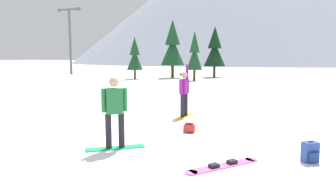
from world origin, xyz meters
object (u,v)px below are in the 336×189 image
(snowboarder_foreground, at_px, (115,111))
(snowboarder_midground, at_px, (184,92))
(loose_snowboard_near_right, at_px, (223,165))
(pine_tree_young, at_px, (173,46))
(backpack_red, at_px, (189,127))
(ski_lift_tower, at_px, (70,36))
(backpack_blue, at_px, (310,152))
(pine_tree_leaning, at_px, (195,54))
(pine_tree_broad, at_px, (135,56))
(pine_tree_twin, at_px, (215,50))

(snowboarder_foreground, xyz_separation_m, snowboarder_midground, (0.38, 4.54, -0.00))
(loose_snowboard_near_right, xyz_separation_m, pine_tree_young, (-10.68, 27.01, 3.64))
(snowboarder_foreground, bearing_deg, backpack_red, 61.40)
(ski_lift_tower, bearing_deg, pine_tree_young, -7.76)
(backpack_blue, height_order, backpack_red, backpack_blue)
(pine_tree_young, height_order, ski_lift_tower, ski_lift_tower)
(snowboarder_midground, bearing_deg, backpack_red, -68.73)
(backpack_blue, xyz_separation_m, pine_tree_leaning, (-8.83, 22.66, 2.51))
(ski_lift_tower, bearing_deg, pine_tree_broad, -23.64)
(backpack_red, distance_m, pine_tree_broad, 24.41)
(pine_tree_young, bearing_deg, loose_snowboard_near_right, -68.42)
(pine_tree_leaning, bearing_deg, snowboarder_midground, -75.78)
(backpack_red, bearing_deg, snowboarder_foreground, -118.60)
(backpack_blue, bearing_deg, snowboarder_foreground, -172.30)
(pine_tree_broad, distance_m, pine_tree_leaning, 6.72)
(loose_snowboard_near_right, xyz_separation_m, pine_tree_twin, (-6.35, 29.88, 3.29))
(snowboarder_foreground, relative_size, pine_tree_leaning, 0.36)
(backpack_blue, height_order, pine_tree_leaning, pine_tree_leaning)
(backpack_blue, height_order, pine_tree_young, pine_tree_young)
(backpack_blue, xyz_separation_m, pine_tree_twin, (-8.07, 28.96, 3.10))
(pine_tree_broad, height_order, pine_tree_young, pine_tree_young)
(snowboarder_midground, distance_m, backpack_red, 2.55)
(backpack_blue, bearing_deg, loose_snowboard_near_right, -151.80)
(pine_tree_broad, relative_size, ski_lift_tower, 0.50)
(pine_tree_twin, bearing_deg, backpack_blue, -74.42)
(backpack_red, height_order, pine_tree_twin, pine_tree_twin)
(ski_lift_tower, bearing_deg, backpack_blue, -44.81)
(pine_tree_leaning, bearing_deg, pine_tree_broad, -179.73)
(snowboarder_foreground, xyz_separation_m, ski_lift_tower, (-24.00, 28.88, 4.45))
(snowboarder_midground, bearing_deg, backpack_blue, -43.93)
(snowboarder_midground, height_order, ski_lift_tower, ski_lift_tower)
(loose_snowboard_near_right, distance_m, pine_tree_twin, 30.73)
(pine_tree_broad, relative_size, pine_tree_leaning, 0.92)
(pine_tree_leaning, bearing_deg, loose_snowboard_near_right, -73.22)
(snowboarder_midground, xyz_separation_m, pine_tree_young, (-8.32, 22.15, 2.71))
(snowboarder_midground, distance_m, pine_tree_leaning, 19.39)
(snowboarder_foreground, bearing_deg, loose_snowboard_near_right, -6.62)
(backpack_red, bearing_deg, loose_snowboard_near_right, -60.26)
(pine_tree_leaning, height_order, ski_lift_tower, ski_lift_tower)
(backpack_red, distance_m, pine_tree_leaning, 21.86)
(pine_tree_leaning, distance_m, pine_tree_young, 5.04)
(backpack_blue, bearing_deg, pine_tree_twin, 105.58)
(ski_lift_tower, bearing_deg, backpack_red, -46.47)
(backpack_red, relative_size, pine_tree_twin, 0.09)
(pine_tree_broad, relative_size, pine_tree_young, 0.69)
(pine_tree_broad, bearing_deg, backpack_blue, -55.49)
(loose_snowboard_near_right, xyz_separation_m, backpack_blue, (1.72, 0.92, 0.19))
(snowboarder_foreground, relative_size, backpack_red, 3.27)
(backpack_blue, xyz_separation_m, backpack_red, (-3.22, 1.69, -0.08))
(pine_tree_broad, xyz_separation_m, pine_tree_leaning, (6.72, 0.03, 0.21))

